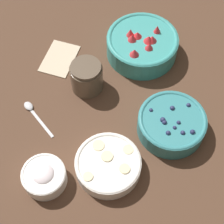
% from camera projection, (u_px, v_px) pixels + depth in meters
% --- Properties ---
extents(ground_plane, '(4.00, 4.00, 0.00)m').
position_uv_depth(ground_plane, '(114.00, 115.00, 1.05)').
color(ground_plane, '#4C3323').
extents(bowl_strawberries, '(0.22, 0.22, 0.09)m').
position_uv_depth(bowl_strawberries, '(142.00, 44.00, 1.13)').
color(bowl_strawberries, teal).
rests_on(bowl_strawberries, ground_plane).
extents(bowl_blueberries, '(0.18, 0.18, 0.06)m').
position_uv_depth(bowl_blueberries, '(172.00, 123.00, 1.00)').
color(bowl_blueberries, teal).
rests_on(bowl_blueberries, ground_plane).
extents(bowl_bananas, '(0.17, 0.17, 0.05)m').
position_uv_depth(bowl_bananas, '(108.00, 165.00, 0.94)').
color(bowl_bananas, white).
rests_on(bowl_bananas, ground_plane).
extents(bowl_cream, '(0.11, 0.11, 0.05)m').
position_uv_depth(bowl_cream, '(44.00, 176.00, 0.92)').
color(bowl_cream, white).
rests_on(bowl_cream, ground_plane).
extents(jar_chocolate, '(0.09, 0.09, 0.09)m').
position_uv_depth(jar_chocolate, '(87.00, 77.00, 1.06)').
color(jar_chocolate, brown).
rests_on(jar_chocolate, ground_plane).
extents(napkin, '(0.16, 0.14, 0.01)m').
position_uv_depth(napkin, '(59.00, 58.00, 1.15)').
color(napkin, beige).
rests_on(napkin, ground_plane).
extents(spoon, '(0.13, 0.08, 0.01)m').
position_uv_depth(spoon, '(33.00, 112.00, 1.05)').
color(spoon, silver).
rests_on(spoon, ground_plane).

